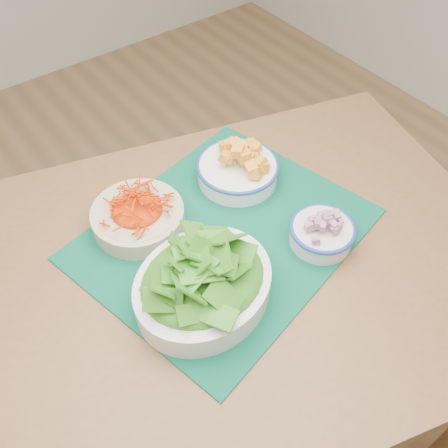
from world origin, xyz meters
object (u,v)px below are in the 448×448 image
placemat (224,234)px  carrot_bowl (137,213)px  lettuce_bowl (203,280)px  squash_bowl (238,165)px  onion_bowl (322,231)px  table (208,294)px

placemat → carrot_bowl: bearing=122.5°
lettuce_bowl → squash_bowl: bearing=30.5°
lettuce_bowl → onion_bowl: bearing=-17.5°
onion_bowl → carrot_bowl: bearing=136.3°
carrot_bowl → onion_bowl: carrot_bowl is taller
squash_bowl → onion_bowl: bearing=-84.8°
lettuce_bowl → onion_bowl: (0.28, -0.03, -0.02)m
placemat → squash_bowl: size_ratio=2.95×
placemat → onion_bowl: onion_bowl is taller
lettuce_bowl → table: bearing=38.1°
carrot_bowl → lettuce_bowl: lettuce_bowl is taller
table → placemat: 0.14m
table → squash_bowl: squash_bowl is taller
squash_bowl → lettuce_bowl: (-0.26, -0.22, 0.01)m
table → squash_bowl: bearing=54.9°
squash_bowl → onion_bowl: squash_bowl is taller
table → onion_bowl: 0.28m
carrot_bowl → onion_bowl: 0.39m
carrot_bowl → lettuce_bowl: bearing=-88.8°
carrot_bowl → table: bearing=-75.2°
placemat → lettuce_bowl: lettuce_bowl is taller
placemat → carrot_bowl: size_ratio=2.37×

